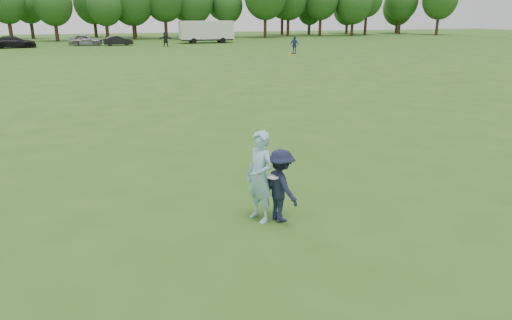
{
  "coord_description": "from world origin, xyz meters",
  "views": [
    {
      "loc": [
        -2.58,
        -8.46,
        4.43
      ],
      "look_at": [
        0.61,
        1.27,
        1.1
      ],
      "focal_mm": 32.0,
      "sensor_mm": 36.0,
      "label": 1
    }
  ],
  "objects_px": {
    "defender": "(281,186)",
    "field_cone": "(291,54)",
    "thrower": "(260,177)",
    "player_far_d": "(166,39)",
    "cargo_trailer": "(206,31)",
    "car_d": "(14,42)",
    "car_f": "(118,41)",
    "car_e": "(86,40)",
    "player_far_b": "(294,45)"
  },
  "relations": [
    {
      "from": "player_far_d",
      "to": "cargo_trailer",
      "type": "bearing_deg",
      "value": 50.85
    },
    {
      "from": "defender",
      "to": "car_e",
      "type": "bearing_deg",
      "value": -8.02
    },
    {
      "from": "car_d",
      "to": "field_cone",
      "type": "bearing_deg",
      "value": -132.34
    },
    {
      "from": "cargo_trailer",
      "to": "player_far_b",
      "type": "bearing_deg",
      "value": -76.17
    },
    {
      "from": "player_far_b",
      "to": "car_f",
      "type": "relative_size",
      "value": 0.48
    },
    {
      "from": "car_d",
      "to": "car_e",
      "type": "distance_m",
      "value": 8.85
    },
    {
      "from": "field_cone",
      "to": "player_far_b",
      "type": "bearing_deg",
      "value": 56.94
    },
    {
      "from": "field_cone",
      "to": "thrower",
      "type": "bearing_deg",
      "value": -113.24
    },
    {
      "from": "thrower",
      "to": "player_far_b",
      "type": "xyz_separation_m",
      "value": [
        17.31,
        39.4,
        -0.08
      ]
    },
    {
      "from": "car_f",
      "to": "field_cone",
      "type": "xyz_separation_m",
      "value": [
        17.04,
        -21.47,
        -0.5
      ]
    },
    {
      "from": "player_far_b",
      "to": "car_f",
      "type": "bearing_deg",
      "value": -179.79
    },
    {
      "from": "player_far_d",
      "to": "car_f",
      "type": "relative_size",
      "value": 0.5
    },
    {
      "from": "player_far_d",
      "to": "field_cone",
      "type": "height_order",
      "value": "player_far_d"
    },
    {
      "from": "defender",
      "to": "cargo_trailer",
      "type": "height_order",
      "value": "cargo_trailer"
    },
    {
      "from": "defender",
      "to": "cargo_trailer",
      "type": "bearing_deg",
      "value": -24.04
    },
    {
      "from": "field_cone",
      "to": "cargo_trailer",
      "type": "distance_m",
      "value": 23.55
    },
    {
      "from": "defender",
      "to": "player_far_d",
      "type": "relative_size",
      "value": 0.83
    },
    {
      "from": "field_cone",
      "to": "defender",
      "type": "bearing_deg",
      "value": -112.6
    },
    {
      "from": "field_cone",
      "to": "car_d",
      "type": "bearing_deg",
      "value": 145.14
    },
    {
      "from": "cargo_trailer",
      "to": "player_far_d",
      "type": "bearing_deg",
      "value": -139.48
    },
    {
      "from": "defender",
      "to": "player_far_d",
      "type": "height_order",
      "value": "player_far_d"
    },
    {
      "from": "player_far_d",
      "to": "car_d",
      "type": "xyz_separation_m",
      "value": [
        -18.92,
        3.62,
        -0.24
      ]
    },
    {
      "from": "car_e",
      "to": "field_cone",
      "type": "bearing_deg",
      "value": -131.3
    },
    {
      "from": "car_e",
      "to": "cargo_trailer",
      "type": "bearing_deg",
      "value": -83.3
    },
    {
      "from": "defender",
      "to": "field_cone",
      "type": "relative_size",
      "value": 5.48
    },
    {
      "from": "defender",
      "to": "field_cone",
      "type": "xyz_separation_m",
      "value": [
        15.75,
        37.83,
        -0.67
      ]
    },
    {
      "from": "car_d",
      "to": "car_e",
      "type": "relative_size",
      "value": 1.17
    },
    {
      "from": "car_f",
      "to": "cargo_trailer",
      "type": "height_order",
      "value": "cargo_trailer"
    },
    {
      "from": "car_e",
      "to": "car_f",
      "type": "xyz_separation_m",
      "value": [
        4.29,
        -1.33,
        -0.11
      ]
    },
    {
      "from": "player_far_b",
      "to": "field_cone",
      "type": "xyz_separation_m",
      "value": [
        -1.12,
        -1.73,
        -0.8
      ]
    },
    {
      "from": "thrower",
      "to": "cargo_trailer",
      "type": "distance_m",
      "value": 61.99
    },
    {
      "from": "car_f",
      "to": "field_cone",
      "type": "relative_size",
      "value": 13.13
    },
    {
      "from": "thrower",
      "to": "player_far_d",
      "type": "distance_m",
      "value": 55.16
    },
    {
      "from": "car_d",
      "to": "field_cone",
      "type": "distance_m",
      "value": 36.51
    },
    {
      "from": "player_far_b",
      "to": "car_d",
      "type": "distance_m",
      "value": 36.5
    },
    {
      "from": "player_far_b",
      "to": "defender",
      "type": "bearing_deg",
      "value": -65.49
    },
    {
      "from": "player_far_b",
      "to": "player_far_d",
      "type": "bearing_deg",
      "value": 175.69
    },
    {
      "from": "car_e",
      "to": "cargo_trailer",
      "type": "distance_m",
      "value": 17.21
    },
    {
      "from": "car_d",
      "to": "cargo_trailer",
      "type": "bearing_deg",
      "value": -92.46
    },
    {
      "from": "thrower",
      "to": "player_far_d",
      "type": "bearing_deg",
      "value": 152.24
    },
    {
      "from": "player_far_b",
      "to": "cargo_trailer",
      "type": "relative_size",
      "value": 0.21
    },
    {
      "from": "cargo_trailer",
      "to": "field_cone",
      "type": "bearing_deg",
      "value": -79.84
    },
    {
      "from": "player_far_b",
      "to": "car_f",
      "type": "distance_m",
      "value": 26.83
    },
    {
      "from": "defender",
      "to": "car_f",
      "type": "distance_m",
      "value": 59.32
    },
    {
      "from": "thrower",
      "to": "car_f",
      "type": "relative_size",
      "value": 0.52
    },
    {
      "from": "defender",
      "to": "player_far_b",
      "type": "xyz_separation_m",
      "value": [
        16.88,
        39.56,
        0.12
      ]
    },
    {
      "from": "player_far_b",
      "to": "car_e",
      "type": "height_order",
      "value": "player_far_b"
    },
    {
      "from": "player_far_d",
      "to": "cargo_trailer",
      "type": "height_order",
      "value": "cargo_trailer"
    },
    {
      "from": "car_f",
      "to": "car_e",
      "type": "bearing_deg",
      "value": 66.83
    },
    {
      "from": "car_d",
      "to": "cargo_trailer",
      "type": "relative_size",
      "value": 0.58
    }
  ]
}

